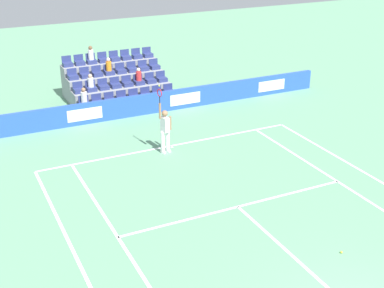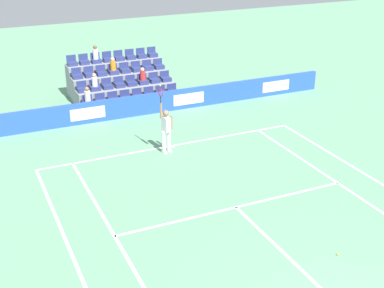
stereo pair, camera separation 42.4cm
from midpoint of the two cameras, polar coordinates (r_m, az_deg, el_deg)
line_baseline at (r=22.06m, az=-2.85°, el=-0.20°), size 10.97×0.10×0.01m
line_service at (r=17.67m, az=4.22°, el=-6.67°), size 8.23×0.10×0.01m
line_centre_service at (r=15.44m, az=10.23°, el=-11.98°), size 0.10×6.40×0.01m
line_singles_sideline_left at (r=15.92m, az=-8.15°, el=-10.61°), size 0.10×11.89×0.01m
line_singles_sideline_right at (r=19.53m, az=15.47°, el=-4.41°), size 0.10×11.89×0.01m
line_doubles_sideline_left at (r=15.66m, az=-13.00°, el=-11.68°), size 0.10×11.89×0.01m
line_doubles_sideline_right at (r=20.39m, az=18.41°, el=-3.55°), size 0.10×11.89×0.01m
line_centre_mark at (r=21.98m, az=-2.74°, el=-0.30°), size 0.10×0.20×0.01m
sponsor_barrier at (r=25.36m, az=-6.43°, el=4.08°), size 19.98×0.22×0.98m
tennis_player at (r=21.12m, az=-3.47°, el=1.57°), size 0.53×0.40×2.85m
stadium_stand at (r=27.95m, az=-8.52°, el=6.22°), size 4.96×3.80×2.59m
loose_tennis_ball at (r=15.93m, az=14.88°, el=-11.08°), size 0.07×0.07×0.07m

